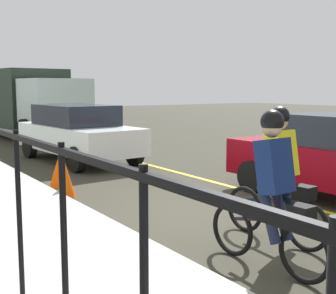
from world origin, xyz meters
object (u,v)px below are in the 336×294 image
object	(u,v)px
cyclist_lead	(280,176)
cyclist_follow	(272,192)
box_truck_background	(26,100)
traffic_cone_near	(58,173)
parked_sedan_rear	(78,132)
traffic_cone_far	(66,180)

from	to	relation	value
cyclist_lead	cyclist_follow	distance (m)	1.01
box_truck_background	cyclist_follow	bearing A→B (deg)	-13.24
cyclist_follow	traffic_cone_near	distance (m)	5.65
parked_sedan_rear	cyclist_lead	bearing A→B (deg)	-8.03
traffic_cone_near	traffic_cone_far	world-z (taller)	traffic_cone_far
cyclist_lead	traffic_cone_near	world-z (taller)	cyclist_lead
parked_sedan_rear	traffic_cone_far	world-z (taller)	parked_sedan_rear
parked_sedan_rear	box_truck_background	xyz separation A→B (m)	(6.86, -0.64, 0.73)
cyclist_follow	box_truck_background	bearing A→B (deg)	-11.30
cyclist_lead	parked_sedan_rear	bearing A→B (deg)	-7.72
parked_sedan_rear	cyclist_follow	bearing A→B (deg)	-13.02
box_truck_background	traffic_cone_near	size ratio (longest dim) A/B	11.92
traffic_cone_far	box_truck_background	bearing A→B (deg)	-13.33
cyclist_lead	parked_sedan_rear	world-z (taller)	cyclist_lead
cyclist_lead	box_truck_background	distance (m)	14.84
parked_sedan_rear	traffic_cone_far	bearing A→B (deg)	-30.43
cyclist_lead	traffic_cone_near	distance (m)	5.16
parked_sedan_rear	traffic_cone_near	distance (m)	3.45
box_truck_background	traffic_cone_far	bearing A→B (deg)	-19.43
cyclist_lead	box_truck_background	xyz separation A→B (m)	(14.79, -1.14, 0.64)
parked_sedan_rear	traffic_cone_near	size ratio (longest dim) A/B	7.80
box_truck_background	parked_sedan_rear	bearing A→B (deg)	-11.46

